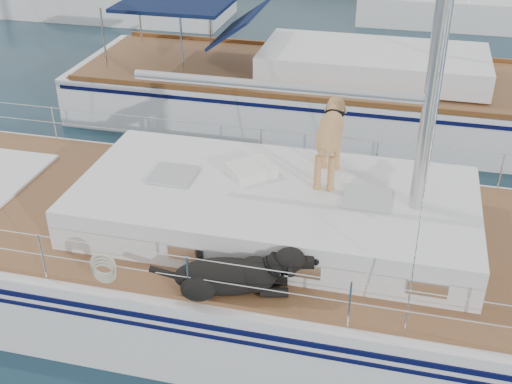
# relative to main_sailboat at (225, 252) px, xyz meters

# --- Properties ---
(ground) EXTENTS (120.00, 120.00, 0.00)m
(ground) POSITION_rel_main_sailboat_xyz_m (-0.10, 0.00, -0.68)
(ground) COLOR black
(ground) RESTS_ON ground
(main_sailboat) EXTENTS (12.00, 3.84, 14.01)m
(main_sailboat) POSITION_rel_main_sailboat_xyz_m (0.00, 0.00, 0.00)
(main_sailboat) COLOR white
(main_sailboat) RESTS_ON ground
(neighbor_sailboat) EXTENTS (11.00, 3.50, 13.30)m
(neighbor_sailboat) POSITION_rel_main_sailboat_xyz_m (0.37, 6.51, -0.05)
(neighbor_sailboat) COLOR white
(neighbor_sailboat) RESTS_ON ground
(bg_boat_west) EXTENTS (8.00, 3.00, 11.65)m
(bg_boat_west) POSITION_rel_main_sailboat_xyz_m (-8.10, 14.00, -0.23)
(bg_boat_west) COLOR white
(bg_boat_west) RESTS_ON ground
(bg_boat_center) EXTENTS (7.20, 3.00, 11.65)m
(bg_boat_center) POSITION_rel_main_sailboat_xyz_m (3.90, 16.00, -0.23)
(bg_boat_center) COLOR white
(bg_boat_center) RESTS_ON ground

